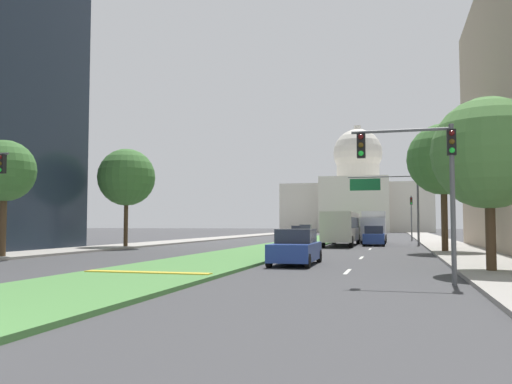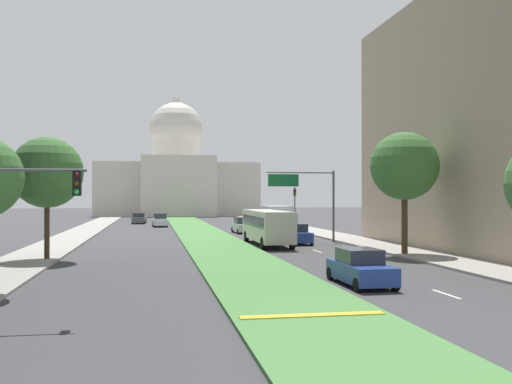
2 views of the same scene
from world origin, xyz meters
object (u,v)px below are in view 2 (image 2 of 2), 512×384
street_tree_left_mid (47,173)px  traffic_light_far_right (295,204)px  sedan_lead_stopped (360,268)px  city_bus (267,224)px  sedan_far_horizon (160,221)px  sedan_very_far (139,219)px  box_truck_delivery (278,222)px  sedan_midblock (297,235)px  street_tree_right_mid (404,166)px  traffic_light_near_left (13,207)px  capitol_building (176,179)px  sedan_distant (242,226)px  overhead_guide_sign (308,191)px

street_tree_left_mid → traffic_light_far_right: bearing=48.2°
sedan_lead_stopped → city_bus: (0.00, 22.55, 0.97)m
sedan_far_horizon → sedan_very_far: 10.25m
box_truck_delivery → sedan_midblock: bearing=-87.8°
sedan_far_horizon → sedan_lead_stopped: bearing=-81.0°
street_tree_right_mid → sedan_lead_stopped: 15.61m
traffic_light_near_left → capitol_building: bearing=85.0°
sedan_distant → box_truck_delivery: size_ratio=0.69×
capitol_building → overhead_guide_sign: 83.03m
traffic_light_near_left → sedan_far_horizon: 60.37m
overhead_guide_sign → city_bus: (-4.23, -2.35, -2.91)m
street_tree_left_mid → sedan_very_far: size_ratio=1.74×
street_tree_right_mid → sedan_midblock: (-5.05, 10.95, -5.44)m
sedan_distant → street_tree_left_mid: bearing=-123.1°
sedan_lead_stopped → sedan_very_far: size_ratio=1.02×
traffic_light_far_right → sedan_far_horizon: 21.96m
capitol_building → traffic_light_near_left: (-9.89, -112.92, -4.28)m
overhead_guide_sign → street_tree_right_mid: street_tree_right_mid is taller
traffic_light_far_right → street_tree_left_mid: size_ratio=0.65×
traffic_light_near_left → overhead_guide_sign: size_ratio=0.80×
sedan_far_horizon → street_tree_right_mid: bearing=-68.7°
traffic_light_near_left → sedan_very_far: size_ratio=1.13×
sedan_very_far → sedan_far_horizon: bearing=-72.9°
capitol_building → street_tree_right_mid: 95.86m
sedan_far_horizon → box_truck_delivery: box_truck_delivery is taller
sedan_midblock → sedan_distant: size_ratio=0.99×
traffic_light_far_right → traffic_light_near_left: bearing=-115.0°
traffic_light_near_left → sedan_very_far: (2.56, 69.84, -3.03)m
street_tree_right_mid → box_truck_delivery: size_ratio=1.36×
overhead_guide_sign → street_tree_left_mid: size_ratio=0.81×
capitol_building → sedan_very_far: bearing=-99.6°
sedan_very_far → overhead_guide_sign: bearing=-68.1°
street_tree_right_mid → sedan_lead_stopped: (-7.82, -12.35, -5.47)m
capitol_building → sedan_far_horizon: capitol_building is taller
sedan_far_horizon → traffic_light_near_left: bearing=-95.3°
sedan_far_horizon → city_bus: city_bus is taller
box_truck_delivery → sedan_far_horizon: bearing=114.0°
traffic_light_near_left → box_truck_delivery: bearing=64.6°
capitol_building → traffic_light_near_left: capitol_building is taller
box_truck_delivery → sedan_distant: bearing=103.0°
overhead_guide_sign → city_bus: size_ratio=0.59×
sedan_distant → box_truck_delivery: (2.14, -9.28, 0.84)m
capitol_building → city_bus: bearing=-87.1°
sedan_very_far → sedan_distant: bearing=-64.8°
street_tree_right_mid → sedan_lead_stopped: street_tree_right_mid is taller
sedan_lead_stopped → traffic_light_far_right: bearing=80.6°
city_bus → box_truck_delivery: bearing=70.3°
traffic_light_near_left → sedan_distant: bearing=71.8°
sedan_lead_stopped → street_tree_right_mid: bearing=57.7°
traffic_light_near_left → city_bus: size_ratio=0.47×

